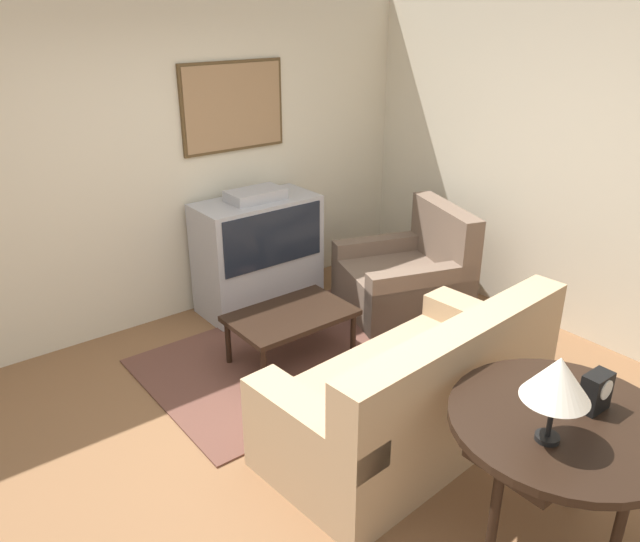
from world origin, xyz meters
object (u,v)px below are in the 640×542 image
coffee_table (291,318)px  tv (258,253)px  couch (416,396)px  table_lamp (558,379)px  console_table (562,431)px  armchair (407,279)px  mantel_clock (596,392)px

coffee_table → tv: bearing=71.2°
couch → table_lamp: size_ratio=4.54×
tv → console_table: (-0.35, -3.23, 0.19)m
tv → coffee_table: tv is taller
armchair → table_lamp: 2.98m
console_table → armchair: bearing=59.9°
tv → mantel_clock: bearing=-93.0°
armchair → mantel_clock: bearing=-7.6°
couch → coffee_table: 1.27m
console_table → table_lamp: (-0.20, -0.04, 0.39)m
tv → coffee_table: 1.02m
tv → table_lamp: size_ratio=2.57×
coffee_table → mantel_clock: mantel_clock is taller
tv → mantel_clock: (-0.17, -3.26, 0.36)m
tv → coffee_table: bearing=-108.8°
console_table → mantel_clock: mantel_clock is taller
tv → armchair: (1.02, -0.86, -0.23)m
tv → couch: size_ratio=0.57×
couch → console_table: 1.08m
console_table → coffee_table: bearing=89.4°
console_table → mantel_clock: size_ratio=5.51×
tv → console_table: size_ratio=1.02×
armchair → coffee_table: bearing=-67.2°
tv → armchair: tv is taller
coffee_table → armchair: bearing=3.9°
couch → armchair: size_ratio=1.56×
coffee_table → mantel_clock: bearing=-86.2°
tv → table_lamp: table_lamp is taller
tv → armchair: 1.36m
couch → coffee_table: (-0.05, 1.27, 0.04)m
armchair → table_lamp: table_lamp is taller
armchair → console_table: size_ratio=1.15×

